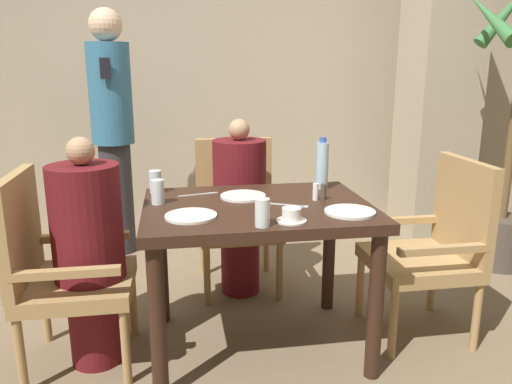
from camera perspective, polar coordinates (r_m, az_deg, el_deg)
name	(u,v)px	position (r m, az deg, el deg)	size (l,w,h in m)	color
ground_plane	(257,345)	(2.67, 0.15, -17.06)	(16.00, 16.00, 0.00)	#7A664C
wall_back	(215,64)	(4.50, -4.69, 14.37)	(8.00, 0.06, 2.80)	tan
pillar_stone	(440,70)	(4.29, 20.30, 12.91)	(0.50, 0.50, 2.70)	tan
dining_table	(257,227)	(2.40, 0.16, -4.06)	(1.07, 0.80, 0.75)	#331E14
chair_left_side	(58,266)	(2.48, -21.74, -7.91)	(0.50, 0.50, 0.93)	#A88451
diner_in_left_chair	(89,251)	(2.43, -18.53, -6.47)	(0.32, 0.32, 1.09)	#5B1419
chair_far_side	(237,209)	(3.19, -2.20, -1.99)	(0.50, 0.50, 0.93)	#A88451
diner_in_far_chair	(240,206)	(3.04, -1.87, -1.61)	(0.32, 0.32, 1.09)	#5B1419
chair_right_side	(434,244)	(2.75, 19.72, -5.57)	(0.50, 0.50, 0.93)	#A88451
standing_host	(113,127)	(3.79, -16.06, 7.18)	(0.30, 0.34, 1.78)	#2D2D33
potted_palm	(509,163)	(3.80, 26.91, 3.00)	(0.61, 0.59, 2.04)	#4C4238
plate_main_left	(191,216)	(2.18, -7.44, -2.72)	(0.23, 0.23, 0.01)	white
plate_main_right	(243,196)	(2.49, -1.49, -0.46)	(0.23, 0.23, 0.01)	white
plate_dessert_center	(350,212)	(2.27, 10.68, -2.23)	(0.23, 0.23, 0.01)	white
teacup_with_saucer	(291,216)	(2.10, 4.08, -2.73)	(0.13, 0.13, 0.06)	white
water_bottle	(322,165)	(2.67, 7.57, 3.10)	(0.07, 0.07, 0.28)	#A3C6DB
glass_tall_near	(158,192)	(2.41, -11.18, 0.02)	(0.06, 0.06, 0.12)	silver
glass_tall_mid	(156,182)	(2.62, -11.41, 1.16)	(0.06, 0.06, 0.12)	silver
glass_tall_far	(262,213)	(2.03, 0.73, -2.37)	(0.06, 0.06, 0.12)	silver
salt_shaker	(316,192)	(2.45, 6.83, 0.03)	(0.03, 0.03, 0.08)	white
pepper_shaker	(323,192)	(2.46, 7.70, 0.02)	(0.03, 0.03, 0.08)	#4C3D2D
fork_beside_plate	(292,205)	(2.34, 4.19, -1.54)	(0.18, 0.11, 0.00)	silver
knife_beside_plate	(200,194)	(2.56, -6.39, -0.25)	(0.20, 0.06, 0.00)	silver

